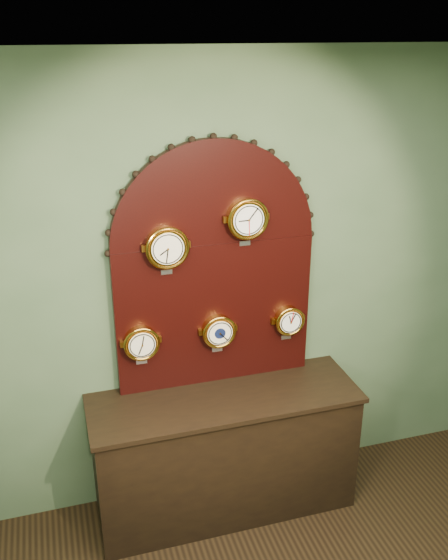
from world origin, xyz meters
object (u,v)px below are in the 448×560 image
object	(u,v)px
display_board	(214,260)
barometer	(219,331)
tide_clock	(289,320)
arabic_clock	(247,219)
shop_counter	(225,455)
hygrometer	(141,343)
roman_clock	(167,247)

from	to	relation	value
display_board	barometer	xyz separation A→B (m)	(0.01, -0.07, -0.43)
barometer	tide_clock	distance (m)	0.45
tide_clock	arabic_clock	bearing A→B (deg)	-179.72
display_board	tide_clock	bearing A→B (deg)	-8.13
shop_counter	arabic_clock	distance (m)	1.50
arabic_clock	tide_clock	world-z (taller)	arabic_clock
arabic_clock	display_board	bearing A→B (deg)	159.11
arabic_clock	hygrometer	xyz separation A→B (m)	(-0.64, 0.00, -0.70)
arabic_clock	barometer	world-z (taller)	arabic_clock
roman_clock	hygrometer	distance (m)	0.60
shop_counter	display_board	world-z (taller)	display_board
shop_counter	hygrometer	world-z (taller)	hygrometer
roman_clock	arabic_clock	bearing A→B (deg)	0.01
hygrometer	roman_clock	bearing A→B (deg)	-0.29
display_board	arabic_clock	bearing A→B (deg)	-20.89
display_board	barometer	world-z (taller)	display_board
arabic_clock	hygrometer	bearing A→B (deg)	179.93
roman_clock	barometer	distance (m)	0.64
shop_counter	hygrometer	bearing A→B (deg)	161.56
roman_clock	arabic_clock	xyz separation A→B (m)	(0.47, 0.00, 0.12)
roman_clock	hygrometer	xyz separation A→B (m)	(-0.17, 0.00, -0.57)
barometer	hygrometer	bearing A→B (deg)	179.99
shop_counter	display_board	size ratio (longest dim) A/B	1.05
hygrometer	tide_clock	world-z (taller)	tide_clock
roman_clock	barometer	xyz separation A→B (m)	(0.30, 0.00, -0.56)
roman_clock	hygrometer	bearing A→B (deg)	179.71
barometer	shop_counter	bearing A→B (deg)	-92.12
roman_clock	arabic_clock	distance (m)	0.48
display_board	hygrometer	world-z (taller)	display_board
hygrometer	barometer	bearing A→B (deg)	-0.01
display_board	arabic_clock	distance (m)	0.32
roman_clock	tide_clock	bearing A→B (deg)	0.11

